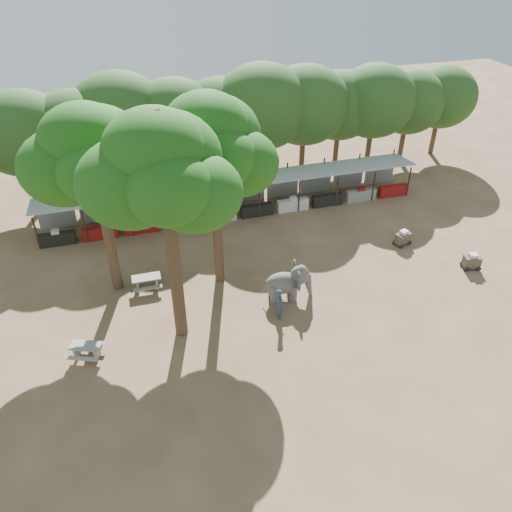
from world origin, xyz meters
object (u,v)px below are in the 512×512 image
object	(u,v)px
elephant	(289,282)
handler	(280,304)
picnic_table_near	(86,349)
picnic_table_far	(147,281)
cart_front	(472,261)
cart_back	(403,238)
yard_tree_left	(91,158)
yard_tree_center	(160,172)
yard_tree_back	(210,146)

from	to	relation	value
elephant	handler	xyz separation A→B (m)	(-1.05, -1.50, -0.14)
picnic_table_near	picnic_table_far	bearing A→B (deg)	75.78
cart_front	picnic_table_far	bearing A→B (deg)	-177.30
handler	cart_back	world-z (taller)	handler
yard_tree_left	cart_back	bearing A→B (deg)	-2.50
handler	cart_front	bearing A→B (deg)	-79.89
cart_back	picnic_table_far	bearing A→B (deg)	161.41
yard_tree_left	yard_tree_center	xyz separation A→B (m)	(3.00, -5.00, 1.01)
yard_tree_back	picnic_table_near	distance (m)	12.04
handler	picnic_table_near	xyz separation A→B (m)	(-10.20, -0.15, -0.43)
yard_tree_back	picnic_table_near	bearing A→B (deg)	-149.06
yard_tree_center	picnic_table_far	distance (m)	9.69
picnic_table_far	cart_back	xyz separation A→B (m)	(17.02, 0.00, -0.01)
yard_tree_center	picnic_table_far	xyz separation A→B (m)	(-1.20, 4.18, -8.66)
picnic_table_far	picnic_table_near	bearing A→B (deg)	-125.38
yard_tree_back	elephant	bearing A→B (deg)	-39.67
handler	cart_back	size ratio (longest dim) A/B	1.47
yard_tree_back	handler	xyz separation A→B (m)	(2.51, -4.46, -7.61)
elephant	cart_front	distance (m)	11.99
handler	yard_tree_back	bearing A→B (deg)	35.20
cart_back	yard_tree_center	bearing A→B (deg)	176.21
yard_tree_back	picnic_table_far	distance (m)	9.03
yard_tree_back	cart_back	distance (m)	15.11
yard_tree_left	picnic_table_near	xyz separation A→B (m)	(-1.69, -5.61, -7.70)
yard_tree_left	cart_front	bearing A→B (deg)	-11.76
yard_tree_left	elephant	size ratio (longest dim) A/B	3.83
picnic_table_near	picnic_table_far	world-z (taller)	picnic_table_far
yard_tree_center	picnic_table_near	xyz separation A→B (m)	(-4.69, -0.61, -8.70)
cart_front	cart_back	world-z (taller)	cart_back
handler	yard_tree_center	bearing A→B (deg)	91.05
yard_tree_center	cart_front	size ratio (longest dim) A/B	9.74
yard_tree_center	cart_front	bearing A→B (deg)	1.60
yard_tree_left	cart_back	distance (m)	20.33
cart_front	yard_tree_left	bearing A→B (deg)	-178.56
yard_tree_left	picnic_table_far	xyz separation A→B (m)	(1.80, -0.82, -7.65)
yard_tree_left	elephant	distance (m)	12.56
picnic_table_near	picnic_table_far	xyz separation A→B (m)	(3.49, 4.79, 0.04)
picnic_table_far	handler	bearing A→B (deg)	-33.91
picnic_table_far	cart_front	size ratio (longest dim) A/B	1.37
yard_tree_left	yard_tree_center	world-z (taller)	yard_tree_center
picnic_table_far	yard_tree_center	bearing A→B (deg)	-73.23
cart_back	picnic_table_near	bearing A→B (deg)	174.55
yard_tree_left	handler	size ratio (longest dim) A/B	5.88
elephant	cart_front	xyz separation A→B (m)	(11.97, -0.53, -0.55)
cart_back	handler	bearing A→B (deg)	-174.35
yard_tree_center	handler	bearing A→B (deg)	-4.77
elephant	picnic_table_near	bearing A→B (deg)	-162.87
yard_tree_back	picnic_table_far	xyz separation A→B (m)	(-4.20, 0.18, -8.00)
yard_tree_left	yard_tree_back	xyz separation A→B (m)	(6.00, -1.00, 0.34)
cart_front	elephant	bearing A→B (deg)	-169.32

